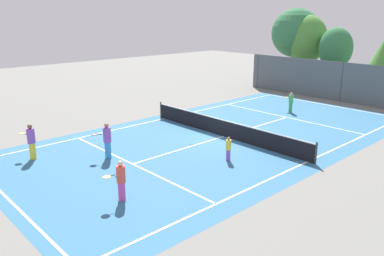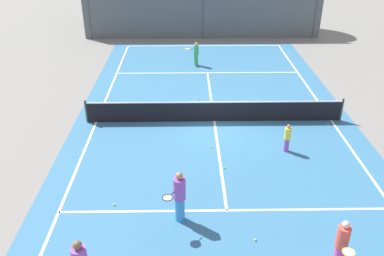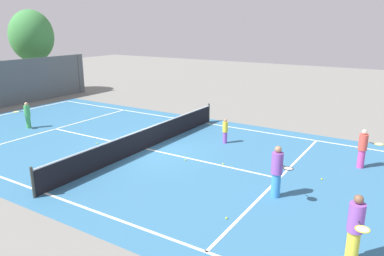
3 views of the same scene
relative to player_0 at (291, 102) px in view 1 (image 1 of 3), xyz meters
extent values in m
plane|color=slate|center=(0.67, -7.84, -0.76)|extent=(80.00, 80.00, 0.00)
cube|color=teal|center=(0.67, -7.84, -0.76)|extent=(13.00, 25.00, 0.00)
cube|color=white|center=(-4.83, -7.84, -0.75)|extent=(0.10, 24.00, 0.01)
cube|color=white|center=(6.17, -7.84, -0.75)|extent=(0.10, 24.00, 0.01)
cube|color=white|center=(0.67, -19.84, -0.75)|extent=(11.00, 0.10, 0.01)
cube|color=white|center=(0.67, 4.16, -0.75)|extent=(11.00, 0.10, 0.01)
cube|color=white|center=(0.67, -14.24, -0.75)|extent=(11.00, 0.10, 0.01)
cube|color=white|center=(0.67, -1.44, -0.75)|extent=(11.00, 0.10, 0.01)
cube|color=white|center=(0.67, -7.84, -0.75)|extent=(0.10, 12.80, 0.01)
cylinder|color=#333833|center=(-5.23, -7.84, -0.21)|extent=(0.10, 0.10, 1.10)
cylinder|color=#333833|center=(6.57, -7.84, -0.21)|extent=(0.10, 0.10, 1.10)
cube|color=black|center=(0.67, -7.84, -0.29)|extent=(11.80, 0.03, 0.95)
cube|color=white|center=(0.67, -7.84, 0.21)|extent=(11.80, 0.04, 0.05)
cube|color=#515B60|center=(0.67, 6.16, 0.84)|extent=(18.00, 0.06, 3.20)
cylinder|color=#3F4447|center=(-7.83, 6.16, 0.84)|extent=(0.12, 0.12, 3.20)
cylinder|color=#3F4447|center=(0.67, 6.16, 0.84)|extent=(0.12, 0.12, 3.20)
cylinder|color=brown|center=(-6.87, 10.77, 0.88)|extent=(0.48, 0.48, 3.29)
sphere|color=#337547|center=(-6.87, 10.77, 4.33)|extent=(4.82, 4.82, 4.82)
cylinder|color=brown|center=(2.81, 8.86, 0.53)|extent=(0.40, 0.40, 2.57)
cylinder|color=brown|center=(-2.05, 9.88, 0.50)|extent=(0.30, 0.30, 2.52)
ellipsoid|color=#337547|center=(-2.05, 9.88, 3.16)|extent=(3.11, 2.55, 3.73)
cylinder|color=brown|center=(-5.40, 10.56, 0.65)|extent=(0.42, 0.42, 2.82)
ellipsoid|color=#4C8E3D|center=(-5.40, 10.56, 3.78)|extent=(3.83, 3.64, 4.60)
cylinder|color=#3FA559|center=(0.02, -0.01, -0.42)|extent=(0.25, 0.25, 0.68)
cylinder|color=#3FA559|center=(0.02, -0.01, 0.22)|extent=(0.31, 0.31, 0.60)
sphere|color=tan|center=(0.02, -0.01, 0.62)|extent=(0.19, 0.19, 0.19)
cylinder|color=black|center=(-0.27, 0.09, 0.25)|extent=(0.20, 0.09, 0.03)
torus|color=yellow|center=(-0.51, 0.17, 0.25)|extent=(0.42, 0.42, 0.03)
cylinder|color=silver|center=(-0.51, 0.17, 0.25)|extent=(0.35, 0.35, 0.00)
cylinder|color=yellow|center=(-3.26, -17.42, -0.35)|extent=(0.30, 0.30, 0.83)
cylinder|color=purple|center=(-3.26, -17.42, 0.43)|extent=(0.38, 0.38, 0.72)
sphere|color=brown|center=(-3.26, -17.42, 0.90)|extent=(0.22, 0.22, 0.22)
cylinder|color=black|center=(-3.58, -17.54, 0.47)|extent=(0.20, 0.10, 0.03)
torus|color=yellow|center=(-3.81, -17.63, 0.47)|extent=(0.43, 0.43, 0.03)
cylinder|color=silver|center=(-3.81, -17.63, 0.47)|extent=(0.36, 0.36, 0.00)
cylinder|color=#388CD8|center=(-0.86, -14.63, -0.34)|extent=(0.31, 0.31, 0.84)
cylinder|color=purple|center=(-0.86, -14.63, 0.44)|extent=(0.38, 0.38, 0.73)
sphere|color=#A37556|center=(-0.86, -14.63, 0.92)|extent=(0.23, 0.23, 0.23)
cylinder|color=black|center=(-1.06, -14.91, 0.48)|extent=(0.14, 0.18, 0.03)
torus|color=black|center=(-1.21, -15.11, 0.48)|extent=(0.46, 0.46, 0.03)
cylinder|color=silver|center=(-1.21, -15.11, 0.48)|extent=(0.39, 0.39, 0.00)
cylinder|color=purple|center=(3.43, -10.53, -0.48)|extent=(0.21, 0.21, 0.56)
cylinder|color=yellow|center=(3.43, -10.53, 0.05)|extent=(0.26, 0.26, 0.49)
sphere|color=#A37556|center=(3.43, -10.53, 0.37)|extent=(0.15, 0.15, 0.15)
cylinder|color=#D14799|center=(3.48, -16.64, -0.39)|extent=(0.27, 0.27, 0.75)
cylinder|color=#E54C3F|center=(3.48, -16.64, 0.32)|extent=(0.34, 0.34, 0.66)
sphere|color=beige|center=(3.48, -16.64, 0.75)|extent=(0.20, 0.20, 0.20)
cylinder|color=black|center=(3.45, -16.96, 0.35)|extent=(0.05, 0.20, 0.03)
torus|color=yellow|center=(3.42, -17.21, 0.35)|extent=(0.36, 0.36, 0.03)
cylinder|color=silver|center=(3.42, -17.21, 0.35)|extent=(0.30, 0.30, 0.00)
cube|color=red|center=(2.13, -6.89, -0.58)|extent=(0.47, 0.39, 0.36)
sphere|color=#CCE533|center=(2.04, -6.89, -0.37)|extent=(0.07, 0.07, 0.07)
sphere|color=#CCE533|center=(2.23, -6.83, -0.37)|extent=(0.07, 0.07, 0.07)
sphere|color=#CCE533|center=(0.80, -11.79, -0.73)|extent=(0.07, 0.07, 0.07)
sphere|color=#CCE533|center=(0.74, -7.00, -0.73)|extent=(0.07, 0.07, 0.07)
sphere|color=#CCE533|center=(-4.78, 0.86, -0.73)|extent=(0.07, 0.07, 0.07)
sphere|color=#CCE533|center=(1.39, -15.63, -0.73)|extent=(0.07, 0.07, 0.07)
sphere|color=#CCE533|center=(-3.07, -13.92, -0.73)|extent=(0.07, 0.07, 0.07)
sphere|color=#CCE533|center=(5.89, -8.29, -0.73)|extent=(0.07, 0.07, 0.07)
sphere|color=#CCE533|center=(0.01, -5.35, -0.73)|extent=(0.07, 0.07, 0.07)
sphere|color=#CCE533|center=(0.37, -10.22, -0.73)|extent=(0.07, 0.07, 0.07)
camera|label=1|loc=(15.15, -23.79, 6.09)|focal=36.07mm
camera|label=2|loc=(-0.64, -24.59, 7.90)|focal=37.76mm
camera|label=3|loc=(-11.95, -18.28, 4.84)|focal=34.52mm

